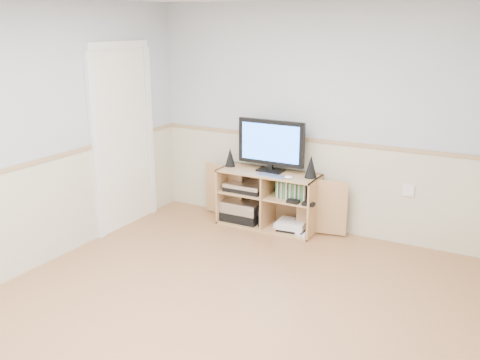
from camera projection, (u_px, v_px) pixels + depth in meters
name	position (u px, v px, depth m)	size (l,w,h in m)	color
room	(215.00, 166.00, 4.07)	(4.04, 4.54, 2.54)	tan
media_cabinet	(270.00, 198.00, 6.15)	(1.80, 0.43, 0.65)	tan
monitor	(271.00, 144.00, 5.96)	(0.79, 0.18, 0.59)	black
speaker_left	(230.00, 157.00, 6.23)	(0.12, 0.12, 0.22)	black
speaker_right	(311.00, 167.00, 5.77)	(0.13, 0.13, 0.25)	black
keyboard	(271.00, 176.00, 5.85)	(0.32, 0.13, 0.01)	silver
mouse	(288.00, 177.00, 5.75)	(0.10, 0.06, 0.04)	white
av_components	(244.00, 204.00, 6.28)	(0.53, 0.34, 0.47)	black
game_consoles	(291.00, 225.00, 6.03)	(0.46, 0.30, 0.11)	white
game_cases	(293.00, 191.00, 5.90)	(0.36, 0.14, 0.19)	#3F8C3F
wall_outlet	(408.00, 190.00, 5.53)	(0.12, 0.03, 0.12)	white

